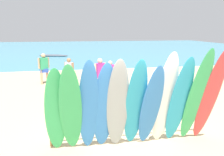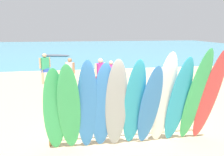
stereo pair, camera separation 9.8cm
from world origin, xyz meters
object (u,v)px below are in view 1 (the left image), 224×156
Objects in this scene: surfboard_grey_4 at (118,105)px; surfboard_teal_8 at (179,102)px; beachgoer_photographing at (168,71)px; beach_chair_red at (199,91)px; beachgoer_midbeach at (100,74)px; beachgoer_by_water at (44,66)px; beachgoer_strolling at (69,71)px; surfboard_blue_3 at (104,107)px; surfboard_teal_5 at (135,105)px; surfboard_red_10 at (209,97)px; surfboard_rack at (128,121)px; surfboard_white_7 at (165,100)px; beachgoer_near_rack at (110,73)px; surfboard_green_9 at (196,98)px; surfboard_blue_2 at (88,107)px; surfboard_green_1 at (71,110)px; surfboard_blue_6 at (151,107)px; surfboard_green_0 at (56,112)px; distant_boat at (53,56)px.

surfboard_grey_4 is 1.61m from surfboard_teal_8.
beachgoer_photographing is 2.59m from beach_chair_red.
beachgoer_midbeach is 1.00× the size of beachgoer_by_water.
surfboard_blue_3 is at bearing -40.87° from beachgoer_strolling.
surfboard_red_10 reaches higher than surfboard_teal_5.
beachgoer_photographing reaches higher than surfboard_rack.
surfboard_teal_8 is at bearing -25.70° from beachgoer_strolling.
surfboard_white_7 is 6.11m from beachgoer_near_rack.
surfboard_blue_2 is at bearing 175.93° from surfboard_green_9.
surfboard_teal_8 is 0.44m from surfboard_green_9.
surfboard_red_10 reaches higher than surfboard_grey_4.
surfboard_blue_2 is 1.04× the size of surfboard_blue_3.
surfboard_blue_2 is 2.33m from surfboard_teal_8.
surfboard_blue_3 is at bearing 175.09° from surfboard_white_7.
beachgoer_midbeach is 0.96m from beachgoer_near_rack.
beach_chair_red is at bearing 125.08° from beachgoer_midbeach.
beachgoer_photographing is (5.17, 6.14, -0.31)m from surfboard_green_1.
surfboard_grey_4 is at bearing 78.56° from beachgoer_by_water.
surfboard_blue_2 is at bearing 177.00° from surfboard_white_7.
surfboard_blue_6 reaches higher than beach_chair_red.
surfboard_blue_2 is at bearing 174.74° from surfboard_teal_8.
beachgoer_midbeach is at bearing 91.33° from surfboard_rack.
beachgoer_strolling is 2.12m from beachgoer_near_rack.
surfboard_red_10 is (3.12, -0.13, 0.11)m from surfboard_blue_2.
surfboard_green_0 is 0.93× the size of surfboard_green_1.
surfboard_teal_8 reaches higher than surfboard_green_0.
beachgoer_near_rack is at bearing 89.49° from surfboard_white_7.
surfboard_grey_4 is 2.41m from surfboard_red_10.
surfboard_blue_3 is 2.87× the size of beach_chair_red.
surfboard_blue_3 is 0.95× the size of surfboard_teal_5.
surfboard_blue_2 is at bearing 177.82° from surfboard_red_10.
surfboard_blue_6 is at bearing -170.20° from surfboard_white_7.
beachgoer_near_rack is (-0.30, 6.09, -0.42)m from surfboard_white_7.
surfboard_teal_5 reaches higher than distant_boat.
surfboard_teal_5 is at bearing 175.17° from surfboard_teal_8.
surfboard_blue_2 reaches higher than surfboard_green_0.
surfboard_blue_3 is 21.67m from distant_boat.
surfboard_blue_3 is (0.82, 0.10, -0.01)m from surfboard_green_1.
surfboard_teal_8 reaches higher than beach_chair_red.
beachgoer_midbeach is 1.14× the size of beachgoer_photographing.
surfboard_red_10 is at bearing -8.72° from surfboard_blue_3.
surfboard_blue_6 reaches higher than surfboard_rack.
surfboard_grey_4 is at bearing -83.14° from distant_boat.
surfboard_blue_6 is 7.10m from beachgoer_strolling.
beachgoer_strolling is (-3.48, 6.88, -0.40)m from surfboard_red_10.
surfboard_grey_4 reaches higher than beachgoer_strolling.
surfboard_teal_8 is 9.09m from beachgoer_by_water.
surfboard_green_0 is 0.83× the size of surfboard_red_10.
surfboard_green_9 reaches higher than beachgoer_midbeach.
surfboard_green_1 is 1.45× the size of beachgoer_midbeach.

